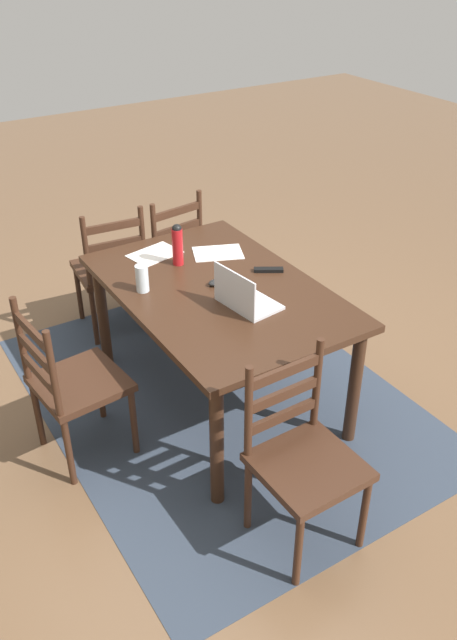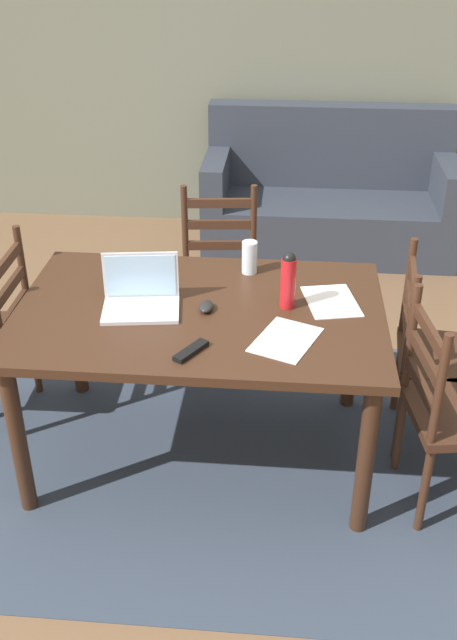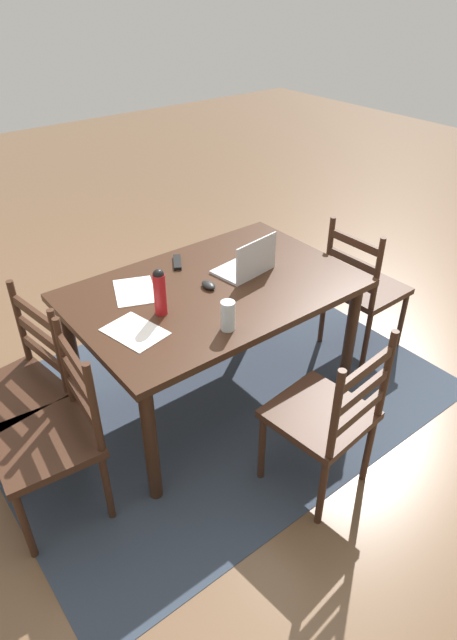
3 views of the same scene
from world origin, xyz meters
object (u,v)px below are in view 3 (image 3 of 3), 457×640
at_px(chair_right_near, 20,389).
at_px(tv_remote, 177,262).
at_px(chair_far_head, 327,417).
at_px(chair_left_far, 363,289).
at_px(chair_right_far, 54,437).
at_px(water_bottle, 160,291).
at_px(computer_mouse, 208,285).
at_px(laptop, 248,264).
at_px(dining_table, 214,301).
at_px(drinking_glass, 228,316).

relative_size(chair_right_near, tv_remote, 5.59).
height_order(chair_far_head, chair_right_near, same).
distance_m(chair_left_far, tv_remote, 1.26).
height_order(chair_right_far, chair_left_far, same).
xyz_separation_m(chair_right_far, chair_left_far, (-2.15, -0.00, 0.00)).
height_order(chair_right_far, water_bottle, water_bottle).
distance_m(computer_mouse, tv_remote, 0.34).
relative_size(chair_right_near, chair_right_far, 1.00).
distance_m(chair_far_head, chair_right_far, 1.27).
bearing_deg(computer_mouse, chair_left_far, 169.96).
distance_m(chair_right_far, chair_left_far, 2.15).
bearing_deg(laptop, dining_table, 1.06).
bearing_deg(chair_left_far, chair_right_far, 0.08).
height_order(dining_table, laptop, laptop).
bearing_deg(chair_left_far, computer_mouse, -11.11).
bearing_deg(chair_right_far, drinking_glass, 169.91).
bearing_deg(tv_remote, dining_table, -57.12).
distance_m(dining_table, chair_left_far, 1.11).
bearing_deg(water_bottle, dining_table, -172.32).
relative_size(chair_left_far, water_bottle, 3.75).
distance_m(laptop, tv_remote, 0.43).
height_order(chair_far_head, chair_right_far, same).
xyz_separation_m(chair_far_head, water_bottle, (0.37, -0.84, 0.44)).
bearing_deg(tv_remote, water_bottle, -100.64).
bearing_deg(chair_far_head, chair_right_near, -45.52).
relative_size(drinking_glass, tv_remote, 0.90).
bearing_deg(laptop, water_bottle, 5.03).
xyz_separation_m(computer_mouse, tv_remote, (-0.02, -0.34, -0.01)).
height_order(chair_right_far, computer_mouse, chair_right_far).
bearing_deg(chair_left_far, drinking_glass, 7.26).
distance_m(drinking_glass, computer_mouse, 0.41).
bearing_deg(laptop, drinking_glass, 40.36).
xyz_separation_m(laptop, tv_remote, (0.26, -0.34, -0.05)).
relative_size(dining_table, drinking_glass, 10.20).
distance_m(chair_right_far, laptop, 1.39).
distance_m(chair_right_near, tv_remote, 1.12).
bearing_deg(chair_right_near, chair_far_head, 134.48).
bearing_deg(chair_right_far, tv_remote, -152.27).
relative_size(chair_far_head, water_bottle, 3.75).
relative_size(dining_table, tv_remote, 9.22).
xyz_separation_m(chair_right_near, water_bottle, (-0.70, 0.26, 0.44)).
distance_m(chair_far_head, chair_left_far, 1.27).
xyz_separation_m(chair_right_near, computer_mouse, (-1.04, 0.20, 0.33)).
bearing_deg(computer_mouse, chair_right_near, -9.86).
distance_m(water_bottle, tv_remote, 0.55).
relative_size(chair_left_far, computer_mouse, 9.50).
relative_size(chair_right_far, computer_mouse, 9.50).
bearing_deg(drinking_glass, tv_remote, -103.98).
height_order(dining_table, chair_right_far, chair_right_far).
xyz_separation_m(dining_table, computer_mouse, (0.03, -0.01, 0.11)).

